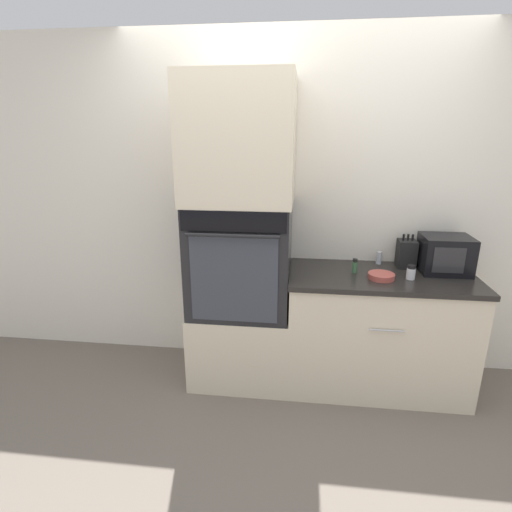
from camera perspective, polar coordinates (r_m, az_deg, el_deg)
The scene contains 12 objects.
ground_plane at distance 2.98m, azimuth 4.37°, elevation -19.95°, with size 12.00×12.00×0.00m, color #6B6056.
wall_back at distance 3.05m, azimuth 5.47°, elevation 6.83°, with size 8.00×0.05×2.50m.
oven_cabinet_base at distance 3.10m, azimuth -2.03°, elevation -12.06°, with size 0.72×0.60×0.56m.
wall_oven at distance 2.83m, azimuth -2.18°, elevation -0.20°, with size 0.70×0.64×0.78m.
oven_cabinet_upper at distance 2.71m, azimuth -2.37°, elevation 16.13°, with size 0.72×0.60×0.81m.
counter_unit at distance 3.05m, azimuth 16.83°, elevation -10.14°, with size 1.27×0.63×0.86m.
microwave at distance 3.05m, azimuth 25.40°, elevation 0.22°, with size 0.33×0.28×0.26m.
knife_block at distance 3.07m, azimuth 20.67°, elevation 0.34°, with size 0.12×0.14×0.24m.
bowl at distance 2.80m, azimuth 17.46°, elevation -2.75°, with size 0.17×0.17×0.04m.
condiment_jar_near at distance 3.10m, azimuth 17.16°, elevation -0.27°, with size 0.04×0.04×0.09m.
condiment_jar_mid at distance 2.86m, azimuth 13.93°, elevation -1.37°, with size 0.04×0.04×0.10m.
condiment_jar_far at distance 2.85m, azimuth 21.27°, elevation -2.18°, with size 0.06×0.06×0.10m.
Camera 1 is at (0.07, -2.37, 1.80)m, focal length 28.00 mm.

